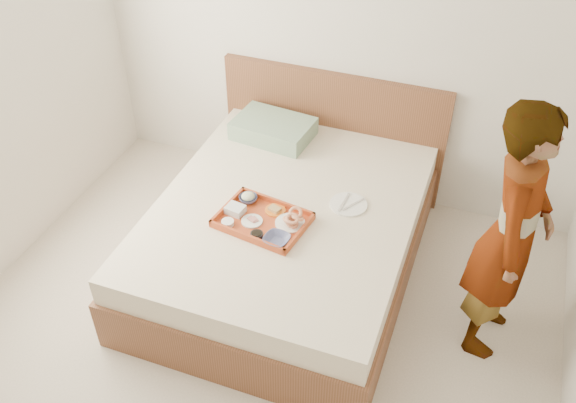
% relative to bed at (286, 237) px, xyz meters
% --- Properties ---
extents(ground, '(3.50, 4.00, 0.01)m').
position_rel_bed_xyz_m(ground, '(0.01, -1.00, -0.27)').
color(ground, beige).
rests_on(ground, ground).
extents(wall_back, '(3.50, 0.01, 2.60)m').
position_rel_bed_xyz_m(wall_back, '(0.01, 1.00, 1.04)').
color(wall_back, silver).
rests_on(wall_back, ground).
extents(bed, '(1.65, 2.00, 0.53)m').
position_rel_bed_xyz_m(bed, '(0.00, 0.00, 0.00)').
color(bed, brown).
rests_on(bed, ground).
extents(headboard, '(1.65, 0.06, 0.95)m').
position_rel_bed_xyz_m(headboard, '(0.00, 0.97, 0.21)').
color(headboard, brown).
rests_on(headboard, ground).
extents(pillow, '(0.57, 0.42, 0.13)m').
position_rel_bed_xyz_m(pillow, '(-0.35, 0.69, 0.33)').
color(pillow, '#8EB393').
rests_on(pillow, bed).
extents(tray, '(0.57, 0.45, 0.05)m').
position_rel_bed_xyz_m(tray, '(-0.07, -0.20, 0.29)').
color(tray, '#BE4617').
rests_on(tray, bed).
extents(prawn_plate, '(0.20, 0.20, 0.01)m').
position_rel_bed_xyz_m(prawn_plate, '(0.09, -0.17, 0.28)').
color(prawn_plate, white).
rests_on(prawn_plate, tray).
extents(navy_bowl_big, '(0.17, 0.17, 0.04)m').
position_rel_bed_xyz_m(navy_bowl_big, '(0.07, -0.34, 0.30)').
color(navy_bowl_big, '#141547').
rests_on(navy_bowl_big, tray).
extents(sauce_dish, '(0.09, 0.09, 0.03)m').
position_rel_bed_xyz_m(sauce_dish, '(-0.05, -0.34, 0.29)').
color(sauce_dish, black).
rests_on(sauce_dish, tray).
extents(meat_plate, '(0.15, 0.15, 0.01)m').
position_rel_bed_xyz_m(meat_plate, '(-0.13, -0.23, 0.28)').
color(meat_plate, white).
rests_on(meat_plate, tray).
extents(bread_plate, '(0.14, 0.14, 0.01)m').
position_rel_bed_xyz_m(bread_plate, '(-0.04, -0.09, 0.28)').
color(bread_plate, orange).
rests_on(bread_plate, tray).
extents(salad_bowl, '(0.13, 0.13, 0.04)m').
position_rel_bed_xyz_m(salad_bowl, '(-0.23, -0.06, 0.30)').
color(salad_bowl, '#141547').
rests_on(salad_bowl, tray).
extents(plastic_tub, '(0.12, 0.10, 0.05)m').
position_rel_bed_xyz_m(plastic_tub, '(-0.26, -0.19, 0.30)').
color(plastic_tub, silver).
rests_on(plastic_tub, tray).
extents(cheese_round, '(0.09, 0.09, 0.03)m').
position_rel_bed_xyz_m(cheese_round, '(-0.26, -0.30, 0.29)').
color(cheese_round, white).
rests_on(cheese_round, tray).
extents(dinner_plate, '(0.30, 0.30, 0.01)m').
position_rel_bed_xyz_m(dinner_plate, '(0.36, 0.13, 0.27)').
color(dinner_plate, white).
rests_on(dinner_plate, bed).
extents(person, '(0.43, 0.61, 1.58)m').
position_rel_bed_xyz_m(person, '(1.30, -0.11, 0.52)').
color(person, white).
rests_on(person, ground).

